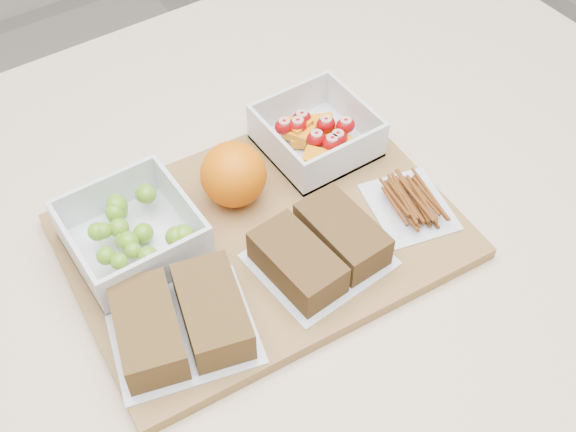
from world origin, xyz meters
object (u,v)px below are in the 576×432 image
grape_container (134,232)px  sandwich_bag_left (181,321)px  pretzel_bag (410,201)px  orange (234,174)px  sandwich_bag_center (320,249)px  fruit_container (316,135)px  cutting_board (263,236)px

grape_container → sandwich_bag_left: size_ratio=0.78×
sandwich_bag_left → pretzel_bag: sandwich_bag_left is taller
orange → sandwich_bag_left: (-0.14, -0.13, -0.02)m
sandwich_bag_center → orange: bearing=102.0°
fruit_container → sandwich_bag_left: size_ratio=0.73×
cutting_board → sandwich_bag_left: (-0.14, -0.06, 0.03)m
orange → pretzel_bag: bearing=-38.6°
orange → sandwich_bag_left: 0.19m
sandwich_bag_center → pretzel_bag: 0.13m
sandwich_bag_center → fruit_container: bearing=56.0°
fruit_container → orange: orange is taller
sandwich_bag_left → sandwich_bag_center: (0.17, -0.00, -0.00)m
sandwich_bag_left → pretzel_bag: 0.30m
cutting_board → orange: bearing=92.2°
grape_container → orange: 0.13m
cutting_board → pretzel_bag: (0.16, -0.06, 0.02)m
cutting_board → sandwich_bag_center: bearing=-62.5°
orange → sandwich_bag_center: bearing=-78.0°
sandwich_bag_left → grape_container: bearing=85.1°
grape_container → sandwich_bag_left: grape_container is taller
cutting_board → fruit_container: size_ratio=3.43×
cutting_board → pretzel_bag: pretzel_bag is taller
sandwich_bag_center → pretzel_bag: sandwich_bag_center is taller
pretzel_bag → fruit_container: bearing=102.6°
cutting_board → fruit_container: 0.15m
cutting_board → grape_container: 0.14m
fruit_container → sandwich_bag_left: (-0.26, -0.14, 0.00)m
sandwich_bag_center → pretzel_bag: (0.13, 0.00, -0.01)m
fruit_container → sandwich_bag_center: 0.18m
fruit_container → sandwich_bag_center: (-0.10, -0.15, 0.00)m
fruit_container → pretzel_bag: bearing=-77.4°
fruit_container → cutting_board: bearing=-148.5°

